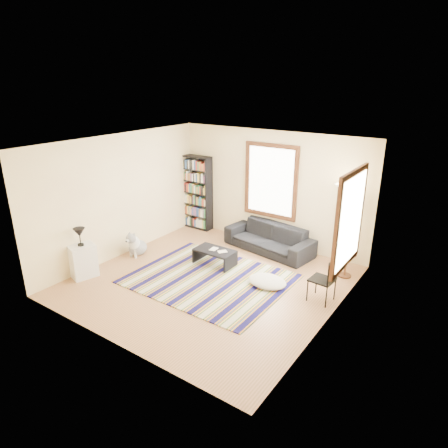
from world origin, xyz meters
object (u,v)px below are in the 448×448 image
Objects in this scene: side_table at (346,264)px; white_cabinet at (83,261)px; floor_cushion at (267,281)px; folding_chair at (322,280)px; coffee_table at (215,257)px; dog at (138,243)px; sofa at (269,238)px; floor_lamp at (338,226)px; bookshelf at (196,192)px.

side_table is 0.77× the size of white_cabinet.
floor_cushion is 1.14m from folding_chair.
dog reaches higher than coffee_table.
coffee_table reaches higher than floor_cushion.
sofa is 2.54× the size of folding_chair.
white_cabinet is (-2.54, -3.38, 0.03)m from sofa.
white_cabinet is (-4.14, -3.48, -0.58)m from floor_lamp.
floor_cushion is 1.47× the size of side_table.
white_cabinet is (-3.36, -1.83, 0.25)m from floor_cushion.
coffee_table is 1.45m from floor_cushion.
side_table is at bearing -44.91° from floor_lamp.
dog is (-1.80, -0.60, 0.12)m from coffee_table.
floor_lamp is 4.56m from dog.
side_table is 5.48m from white_cabinet.
floor_cushion is at bearing -171.15° from folding_chair.
floor_lamp is 1.68m from folding_chair.
dog is (0.01, -2.24, -0.70)m from bookshelf.
floor_lamp reaches higher than coffee_table.
white_cabinet is (-1.93, -2.01, 0.17)m from coffee_table.
white_cabinet is (-4.45, -1.91, -0.08)m from folding_chair.
coffee_table is at bearing 13.31° from dog.
sofa is at bearing 69.15° from white_cabinet.
floor_cushion is 1.13× the size of white_cabinet.
floor_cushion is 2.01m from floor_lamp.
white_cabinet is at bearing -91.92° from bookshelf.
white_cabinet is (-4.50, -3.12, 0.08)m from side_table.
white_cabinet is 1.18× the size of dog.
folding_chair is 4.84m from white_cabinet.
side_table is 4.70m from dog.
white_cabinet is at bearing -117.90° from sofa.
side_table is at bearing -6.90° from bookshelf.
folding_chair is 4.35m from dog.
coffee_table is 1.05× the size of folding_chair.
sofa is 3.12× the size of white_cabinet.
sofa is 2.42× the size of coffee_table.
sofa is 3.11m from dog.
sofa is 1.98m from side_table.
sofa is 1.77m from floor_cushion.
side_table is (2.57, 1.12, 0.09)m from coffee_table.
side_table is 1.22m from folding_chair.
floor_cushion is at bearing -115.15° from floor_lamp.
folding_chair is (0.31, -1.57, -0.50)m from floor_lamp.
dog is at bearing -131.68° from sofa.
folding_chair is (4.33, -1.74, -0.57)m from bookshelf.
sofa reaches higher than floor_cushion.
sofa is at bearing 66.15° from coffee_table.
floor_cushion is at bearing 2.35° from dog.
floor_cushion is 1.34× the size of dog.
white_cabinet is (-0.12, -3.65, -0.65)m from bookshelf.
floor_cushion is at bearing 44.56° from white_cabinet.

